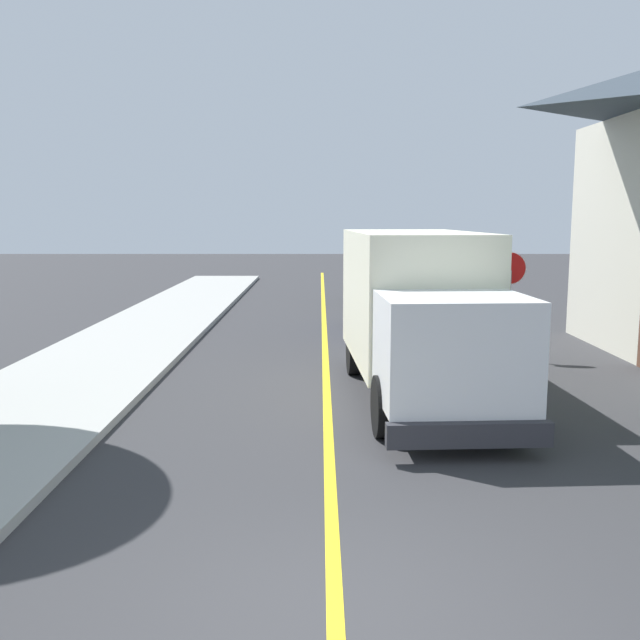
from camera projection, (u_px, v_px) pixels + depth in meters
The scene contains 6 objects.
ground_plane at pixel (338, 611), 6.35m from camera, with size 120.00×120.00×0.00m, color #303033.
centre_line_yellow at pixel (329, 370), 16.24m from camera, with size 0.16×56.00×0.01m, color gold.
box_truck at pixel (422, 307), 13.68m from camera, with size 2.78×7.30×3.20m.
parked_car_near at pixel (388, 306), 21.49m from camera, with size 1.98×4.47×1.67m.
parked_car_mid at pixel (390, 284), 28.60m from camera, with size 1.89×4.44×1.67m.
stop_sign at pixel (512, 285), 17.23m from camera, with size 0.80×0.10×2.65m.
Camera 1 is at (-0.14, -5.89, 3.52)m, focal length 39.67 mm.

